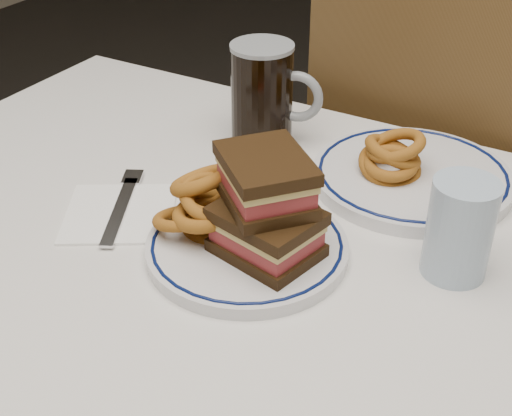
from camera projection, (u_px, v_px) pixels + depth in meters
The scene contains 11 objects.
dining_table at pixel (260, 322), 0.93m from camera, with size 1.27×0.87×0.75m.
chair_far at pixel (436, 193), 1.42m from camera, with size 0.50×0.50×0.97m.
main_plate at pixel (247, 247), 0.88m from camera, with size 0.25×0.25×0.02m.
reuben_sandwich at pixel (266, 206), 0.83m from camera, with size 0.15×0.15×0.12m.
onion_rings_main at pixel (205, 205), 0.88m from camera, with size 0.12×0.11×0.11m.
ketchup_ramekin at pixel (243, 185), 0.95m from camera, with size 0.06×0.06×0.03m.
beer_mug at pixel (264, 94), 1.09m from camera, with size 0.14×0.10×0.16m.
water_glass at pixel (460, 229), 0.82m from camera, with size 0.08×0.08×0.12m, color #A2B9D1.
far_plate at pixel (412, 176), 1.02m from camera, with size 0.28×0.28×0.02m.
onion_rings_far at pixel (392, 157), 1.00m from camera, with size 0.10×0.10×0.08m.
napkin_fork at pixel (121, 211), 0.96m from camera, with size 0.20×0.20×0.01m.
Camera 1 is at (0.35, -0.61, 1.28)m, focal length 50.00 mm.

